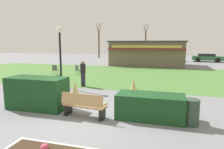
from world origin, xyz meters
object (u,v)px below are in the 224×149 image
Objects in this scene: tree_left_bg at (99,43)px; food_kiosk at (148,53)px; lamppost_mid at (60,49)px; person_strolling at (83,73)px; parked_car_center_slot at (168,57)px; trash_bin at (191,112)px; parked_car_west_slot at (137,56)px; tree_right_bg at (145,43)px; parked_car_east_slot at (207,57)px; park_bench at (84,105)px; cafe_chair_west at (55,69)px; cafe_chair_east at (78,69)px.

food_kiosk is at bearing -45.23° from tree_left_bg.
lamppost_mid reaches higher than person_strolling.
parked_car_center_slot is (6.14, 21.62, -1.74)m from lamppost_mid.
person_strolling is at bearing 141.92° from trash_bin.
tree_left_bg reaches higher than person_strolling.
trash_bin is at bearing -76.92° from parked_car_west_slot.
parked_car_west_slot is at bearing -96.80° from tree_right_bg.
parked_car_east_slot reaches higher than trash_bin.
food_kiosk reaches higher than park_bench.
trash_bin is 1.02× the size of cafe_chair_west.
tree_left_bg reaches higher than tree_right_bg.
trash_bin is at bearing -87.55° from parked_car_center_slot.
tree_left_bg is 8.65m from tree_right_bg.
lamppost_mid is 0.88× the size of parked_car_center_slot.
lamppost_mid is 2.04m from person_strolling.
cafe_chair_east is at bearing -113.02° from parked_car_center_slot.
parked_car_east_slot reaches higher than cafe_chair_west.
trash_bin is 12.01m from cafe_chair_east.
person_strolling is (-2.59, -13.95, -0.66)m from food_kiosk.
parked_car_east_slot is 0.70× the size of tree_right_bg.
parked_car_east_slot is at bearing 0.02° from parked_car_west_slot.
tree_right_bg is (-5.27, 31.40, 2.25)m from trash_bin.
lamppost_mid is at bearing -118.46° from parked_car_east_slot.
parked_car_west_slot reaches higher than cafe_chair_east.
park_bench is 5.63m from person_strolling.
cafe_chair_east is at bearing 133.70° from trash_bin.
cafe_chair_east is 18.42m from parked_car_center_slot.
trash_bin is 0.14× the size of tree_left_bg.
cafe_chair_east is at bearing 10.51° from cafe_chair_west.
food_kiosk reaches higher than parked_car_east_slot.
person_strolling is at bearing -60.61° from cafe_chair_east.
lamppost_mid is 25.61m from tree_left_bg.
parked_car_west_slot is (0.14, 20.86, -0.22)m from person_strolling.
parked_car_east_slot is 0.68× the size of tree_left_bg.
parked_car_east_slot is at bearing 72.30° from park_bench.
park_bench is 30.85m from tree_left_bg.
cafe_chair_west is 20.90m from tree_left_bg.
food_kiosk reaches higher than cafe_chair_west.
lamppost_mid is at bearing -94.11° from tree_right_bg.
parked_car_west_slot is (-5.96, 25.64, 0.19)m from trash_bin.
person_strolling is 20.86m from parked_car_west_slot.
lamppost_mid reaches higher than trash_bin.
tree_left_bg reaches higher than park_bench.
parked_car_center_slot is at bearing 74.15° from lamppost_mid.
parked_car_center_slot reaches higher than cafe_chair_east.
food_kiosk is 7.38m from parked_car_west_slot.
parked_car_west_slot is at bearing -179.98° from parked_car_east_slot.
parked_car_west_slot is at bearing 86.62° from lamppost_mid.
person_strolling reaches higher than cafe_chair_west.
parked_car_center_slot is 0.69× the size of tree_right_bg.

